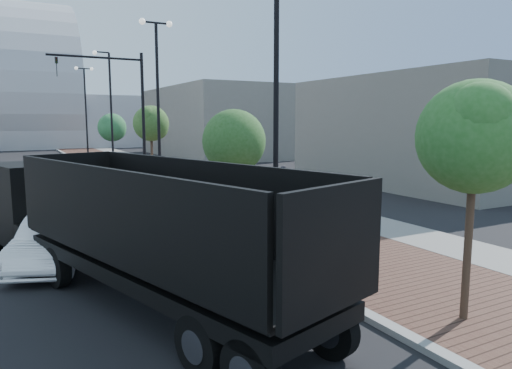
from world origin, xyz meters
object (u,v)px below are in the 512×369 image
dump_truck (86,225)px  dark_car_mid (0,188)px  white_sedan (56,239)px  pedestrian (282,185)px

dump_truck → dark_car_mid: 15.35m
white_sedan → dark_car_mid: bearing=117.8°
dark_car_mid → dump_truck: bearing=-96.0°
dump_truck → pedestrian: (10.54, 6.95, -0.43)m
white_sedan → dark_car_mid: size_ratio=1.01×
white_sedan → dark_car_mid: (-1.49, 13.85, -0.12)m
pedestrian → dump_truck: bearing=28.1°
dump_truck → dark_car_mid: dump_truck is taller
dump_truck → dark_car_mid: bearing=81.6°
dump_truck → dark_car_mid: size_ratio=2.99×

